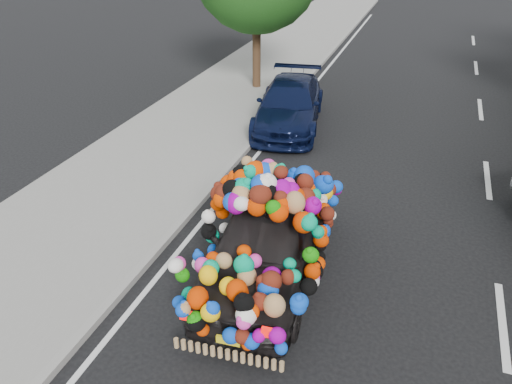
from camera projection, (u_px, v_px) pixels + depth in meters
ground at (280, 274)px, 8.76m from camera, size 100.00×100.00×0.00m
sidewalk at (75, 226)px, 9.98m from camera, size 4.00×60.00×0.12m
kerb at (161, 245)px, 9.41m from camera, size 0.15×60.00×0.13m
lane_markings at (502, 324)px, 7.71m from camera, size 6.00×50.00×0.01m
plush_art_car at (268, 222)px, 8.28m from camera, size 2.35×4.55×2.09m
navy_sedan at (289, 104)px, 14.45m from camera, size 2.47×4.62×1.27m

